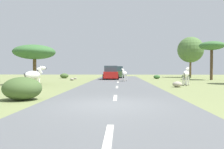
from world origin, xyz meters
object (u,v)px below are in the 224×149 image
(car_1, at_px, (111,73))
(rock_1, at_px, (75,78))
(bush_2, at_px, (157,77))
(zebra_1, at_px, (186,74))
(tree_6, at_px, (212,46))
(tree_5, at_px, (191,50))
(bush_3, at_px, (64,76))
(zebra_0, at_px, (124,73))
(zebra_2, at_px, (34,75))
(bush_4, at_px, (22,88))
(car_0, at_px, (117,72))
(rock_0, at_px, (72,79))
(tree_7, at_px, (34,52))
(rock_4, at_px, (177,84))
(bush_0, at_px, (186,77))

(car_1, bearing_deg, rock_1, 168.98)
(car_1, height_order, bush_2, car_1)
(zebra_1, relative_size, tree_6, 0.33)
(tree_5, distance_m, bush_3, 20.40)
(zebra_0, height_order, zebra_2, zebra_2)
(zebra_1, bearing_deg, zebra_2, -128.19)
(zebra_2, bearing_deg, bush_4, -44.50)
(car_0, distance_m, bush_2, 6.40)
(car_1, bearing_deg, rock_0, -156.09)
(bush_4, height_order, rock_1, bush_4)
(car_1, distance_m, tree_7, 11.48)
(zebra_1, xyz_separation_m, tree_5, (5.81, 17.30, 3.51))
(tree_5, xyz_separation_m, bush_2, (-6.23, -5.08, -4.20))
(car_1, xyz_separation_m, rock_4, (5.58, -11.63, -0.63))
(zebra_0, xyz_separation_m, zebra_2, (-5.99, -10.02, 0.07))
(bush_3, xyz_separation_m, rock_1, (2.23, -2.90, -0.25))
(tree_6, relative_size, bush_2, 5.26)
(tree_7, xyz_separation_m, rock_0, (1.75, 7.08, -2.71))
(tree_6, xyz_separation_m, bush_3, (-19.70, 4.14, -3.83))
(car_0, height_order, car_1, same)
(bush_2, relative_size, bush_4, 0.53)
(zebra_2, relative_size, car_1, 0.37)
(zebra_2, bearing_deg, zebra_1, 53.40)
(bush_2, height_order, bush_4, bush_4)
(tree_7, bearing_deg, bush_3, 93.06)
(zebra_0, distance_m, tree_6, 12.17)
(zebra_0, xyz_separation_m, tree_7, (-8.01, -4.82, 1.95))
(tree_7, bearing_deg, bush_0, 30.40)
(tree_5, xyz_separation_m, tree_7, (-18.92, -16.82, -1.61))
(zebra_1, height_order, bush_3, zebra_1)
(bush_4, bearing_deg, bush_0, 55.73)
(bush_3, bearing_deg, bush_4, -80.22)
(zebra_1, distance_m, bush_0, 10.34)
(tree_6, bearing_deg, tree_5, 90.67)
(zebra_1, relative_size, bush_0, 1.40)
(tree_7, xyz_separation_m, rock_4, (11.91, -2.27, -2.64))
(car_1, xyz_separation_m, rock_0, (-4.58, -2.28, -0.70))
(zebra_1, relative_size, rock_1, 3.74)
(zebra_1, relative_size, bush_4, 0.93)
(tree_7, bearing_deg, zebra_2, -68.84)
(zebra_2, xyz_separation_m, rock_1, (-0.48, 15.29, -0.86))
(tree_5, bearing_deg, rock_4, -110.15)
(bush_2, bearing_deg, tree_5, 39.23)
(car_1, bearing_deg, bush_0, -2.18)
(bush_0, xyz_separation_m, rock_1, (-14.52, 0.66, -0.23))
(car_1, relative_size, rock_0, 9.71)
(bush_3, height_order, rock_1, bush_3)
(bush_2, height_order, rock_1, bush_2)
(tree_6, xyz_separation_m, bush_0, (-2.96, 0.58, -3.85))
(car_1, distance_m, bush_0, 9.73)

